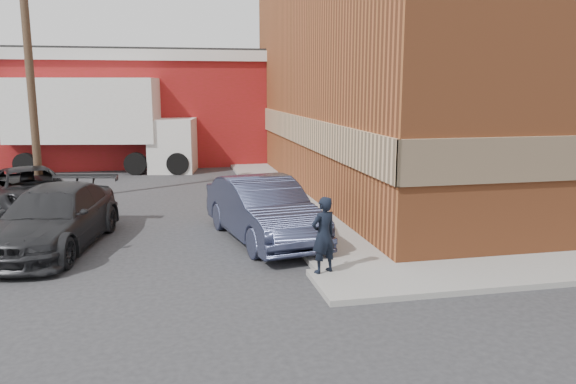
{
  "coord_description": "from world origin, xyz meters",
  "views": [
    {
      "loc": [
        -3.22,
        -10.87,
        3.91
      ],
      "look_at": [
        -0.52,
        1.7,
        1.45
      ],
      "focal_mm": 35.0,
      "sensor_mm": 36.0,
      "label": 1
    }
  ],
  "objects": [
    {
      "name": "brick_building",
      "position": [
        8.5,
        9.0,
        4.68
      ],
      "size": [
        14.25,
        18.25,
        9.36
      ],
      "color": "brown",
      "rests_on": "ground"
    },
    {
      "name": "warehouse",
      "position": [
        -6.0,
        20.0,
        2.81
      ],
      "size": [
        16.3,
        8.3,
        5.6
      ],
      "color": "maroon",
      "rests_on": "ground"
    },
    {
      "name": "sedan",
      "position": [
        -0.92,
        2.82,
        0.8
      ],
      "size": [
        2.6,
        5.08,
        1.6
      ],
      "primitive_type": "imported",
      "rotation": [
        0.0,
        0.0,
        0.2
      ],
      "color": "#323753",
      "rests_on": "ground"
    },
    {
      "name": "suv_a",
      "position": [
        -7.45,
        7.56,
        0.69
      ],
      "size": [
        4.09,
        5.45,
        1.38
      ],
      "primitive_type": "imported",
      "rotation": [
        0.0,
        0.0,
        0.42
      ],
      "color": "black",
      "rests_on": "ground"
    },
    {
      "name": "suv_b",
      "position": [
        -6.0,
        3.19,
        0.74
      ],
      "size": [
        3.06,
        5.42,
        1.48
      ],
      "primitive_type": "imported",
      "rotation": [
        0.0,
        0.0,
        -0.2
      ],
      "color": "#242427",
      "rests_on": "ground"
    },
    {
      "name": "utility_pole",
      "position": [
        -7.5,
        9.0,
        4.75
      ],
      "size": [
        2.0,
        0.26,
        9.0
      ],
      "color": "#4F3927",
      "rests_on": "ground"
    },
    {
      "name": "sidewalk_west",
      "position": [
        0.6,
        9.0,
        0.06
      ],
      "size": [
        1.8,
        18.0,
        0.12
      ],
      "primitive_type": "cube",
      "color": "gray",
      "rests_on": "ground"
    },
    {
      "name": "box_truck",
      "position": [
        -6.01,
        15.85,
        2.43
      ],
      "size": [
        8.85,
        4.01,
        4.21
      ],
      "rotation": [
        0.0,
        0.0,
        -0.18
      ],
      "color": "white",
      "rests_on": "ground"
    },
    {
      "name": "man",
      "position": [
        -0.2,
        -0.25,
        0.91
      ],
      "size": [
        0.68,
        0.57,
        1.59
      ],
      "primitive_type": "imported",
      "rotation": [
        0.0,
        0.0,
        3.53
      ],
      "color": "black",
      "rests_on": "sidewalk_south"
    },
    {
      "name": "ground",
      "position": [
        0.0,
        0.0,
        0.0
      ],
      "size": [
        90.0,
        90.0,
        0.0
      ],
      "primitive_type": "plane",
      "color": "#28282B",
      "rests_on": "ground"
    }
  ]
}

